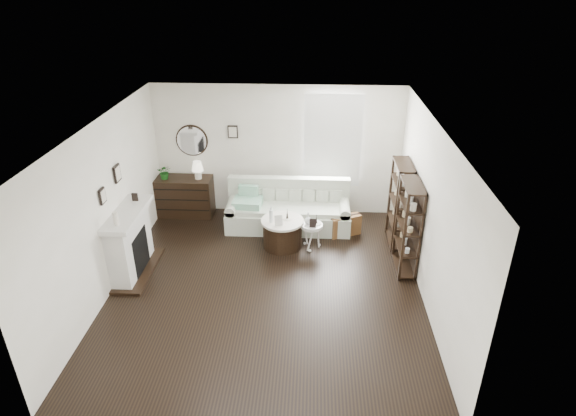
# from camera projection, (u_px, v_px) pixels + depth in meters

# --- Properties ---
(room) EXTENTS (5.50, 5.50, 5.50)m
(room) POSITION_uv_depth(u_px,v_px,m) (314.00, 141.00, 9.59)
(room) COLOR black
(room) RESTS_ON ground
(fireplace) EXTENTS (0.50, 1.40, 1.84)m
(fireplace) POSITION_uv_depth(u_px,v_px,m) (131.00, 244.00, 8.07)
(fireplace) COLOR silver
(fireplace) RESTS_ON ground
(shelf_unit_far) EXTENTS (0.30, 0.80, 1.60)m
(shelf_unit_far) POSITION_uv_depth(u_px,v_px,m) (400.00, 204.00, 8.85)
(shelf_unit_far) COLOR black
(shelf_unit_far) RESTS_ON ground
(shelf_unit_near) EXTENTS (0.30, 0.80, 1.60)m
(shelf_unit_near) POSITION_uv_depth(u_px,v_px,m) (408.00, 228.00, 8.05)
(shelf_unit_near) COLOR black
(shelf_unit_near) RESTS_ON ground
(sofa) EXTENTS (2.44, 0.84, 0.95)m
(sofa) POSITION_uv_depth(u_px,v_px,m) (288.00, 212.00, 9.64)
(sofa) COLOR beige
(sofa) RESTS_ON ground
(quilt) EXTENTS (0.58, 0.49, 0.14)m
(quilt) POSITION_uv_depth(u_px,v_px,m) (248.00, 202.00, 9.46)
(quilt) COLOR teal
(quilt) RESTS_ON sofa
(suitcase) EXTENTS (0.64, 0.44, 0.41)m
(suitcase) POSITION_uv_depth(u_px,v_px,m) (345.00, 225.00, 9.35)
(suitcase) COLOR brown
(suitcase) RESTS_ON ground
(dresser) EXTENTS (1.24, 0.53, 0.82)m
(dresser) POSITION_uv_depth(u_px,v_px,m) (183.00, 196.00, 10.05)
(dresser) COLOR black
(dresser) RESTS_ON ground
(table_lamp) EXTENTS (0.31, 0.31, 0.37)m
(table_lamp) POSITION_uv_depth(u_px,v_px,m) (198.00, 170.00, 9.76)
(table_lamp) COLOR beige
(table_lamp) RESTS_ON dresser
(potted_plant) EXTENTS (0.30, 0.27, 0.30)m
(potted_plant) POSITION_uv_depth(u_px,v_px,m) (165.00, 172.00, 9.76)
(potted_plant) COLOR #185317
(potted_plant) RESTS_ON dresser
(drum_table) EXTENTS (0.79, 0.79, 0.55)m
(drum_table) POSITION_uv_depth(u_px,v_px,m) (282.00, 233.00, 8.95)
(drum_table) COLOR black
(drum_table) RESTS_ON ground
(pedestal_table) EXTENTS (0.41, 0.41, 0.50)m
(pedestal_table) POSITION_uv_depth(u_px,v_px,m) (312.00, 226.00, 8.81)
(pedestal_table) COLOR white
(pedestal_table) RESTS_ON ground
(eiffel_drum) EXTENTS (0.11, 0.11, 0.18)m
(eiffel_drum) POSITION_uv_depth(u_px,v_px,m) (287.00, 214.00, 8.83)
(eiffel_drum) COLOR black
(eiffel_drum) RESTS_ON drum_table
(bottle_drum) EXTENTS (0.07, 0.07, 0.30)m
(bottle_drum) POSITION_uv_depth(u_px,v_px,m) (271.00, 215.00, 8.69)
(bottle_drum) COLOR silver
(bottle_drum) RESTS_ON drum_table
(card_frame_drum) EXTENTS (0.15, 0.09, 0.19)m
(card_frame_drum) POSITION_uv_depth(u_px,v_px,m) (279.00, 220.00, 8.61)
(card_frame_drum) COLOR silver
(card_frame_drum) RESTS_ON drum_table
(eiffel_ped) EXTENTS (0.12, 0.12, 0.17)m
(eiffel_ped) POSITION_uv_depth(u_px,v_px,m) (316.00, 220.00, 8.77)
(eiffel_ped) COLOR black
(eiffel_ped) RESTS_ON pedestal_table
(flask_ped) EXTENTS (0.13, 0.13, 0.24)m
(flask_ped) POSITION_uv_depth(u_px,v_px,m) (308.00, 218.00, 8.75)
(flask_ped) COLOR silver
(flask_ped) RESTS_ON pedestal_table
(card_frame_ped) EXTENTS (0.13, 0.06, 0.16)m
(card_frame_ped) POSITION_uv_depth(u_px,v_px,m) (313.00, 223.00, 8.65)
(card_frame_ped) COLOR black
(card_frame_ped) RESTS_ON pedestal_table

